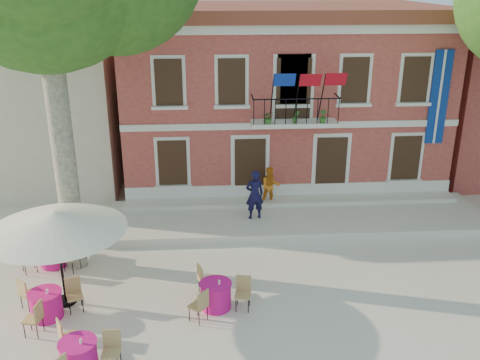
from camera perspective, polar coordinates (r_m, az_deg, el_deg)
name	(u,v)px	position (r m, az deg, el deg)	size (l,w,h in m)	color
ground	(253,287)	(16.16, 1.40, -11.34)	(90.00, 90.00, 0.00)	beige
main_building	(279,92)	(24.31, 4.13, 9.39)	(13.50, 9.59, 7.50)	#C25646
neighbor_west	(25,103)	(26.50, -21.95, 7.65)	(9.40, 9.40, 6.40)	beige
terrace	(296,218)	(20.17, 5.97, -4.04)	(14.00, 3.40, 0.30)	silver
patio_umbrella	(55,221)	(15.08, -19.12, -4.19)	(3.77, 3.77, 2.80)	black
pedestrian_navy	(255,195)	(19.34, 1.57, -1.57)	(0.68, 0.44, 1.85)	black
pedestrian_orange	(270,186)	(20.56, 3.27, -0.67)	(0.74, 0.58, 1.53)	orange
cafe_table_0	(79,354)	(13.54, -16.83, -17.38)	(1.63, 1.87, 0.95)	#E1158B
cafe_table_1	(216,294)	(15.07, -2.60, -12.04)	(1.76, 1.84, 0.95)	#E1158B
cafe_table_2	(46,303)	(15.57, -19.99, -12.27)	(1.84, 1.76, 0.95)	#E1158B
cafe_table_3	(53,253)	(18.05, -19.30, -7.36)	(1.87, 1.63, 0.95)	#E1158B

